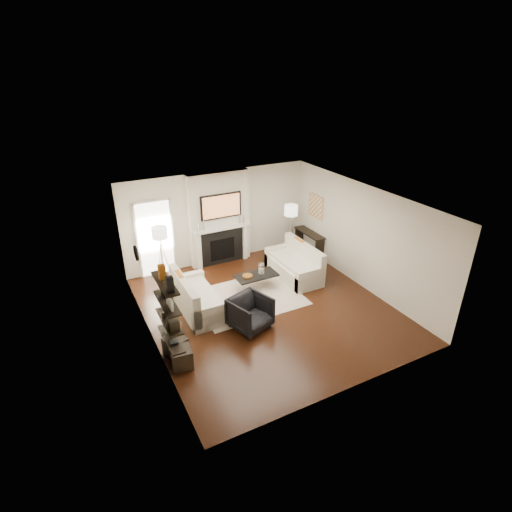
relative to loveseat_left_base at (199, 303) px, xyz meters
name	(u,v)px	position (x,y,z in m)	size (l,w,h in m)	color
room_envelope	(268,258)	(1.49, -0.68, 1.14)	(6.00, 6.00, 6.00)	black
chimney_breast	(219,219)	(1.49, 2.20, 1.14)	(1.80, 0.25, 2.70)	silver
fireplace_surround	(222,247)	(1.49, 2.06, 0.31)	(1.30, 0.02, 1.04)	black
firebox	(222,249)	(1.49, 2.06, 0.24)	(0.75, 0.02, 0.65)	black
mantel_pilaster_l	(199,251)	(0.77, 2.03, 0.34)	(0.12, 0.08, 1.10)	white
mantel_pilaster_r	(245,242)	(2.21, 2.03, 0.34)	(0.12, 0.08, 1.10)	white
mantel_shelf	(222,228)	(1.49, 2.01, 0.91)	(1.70, 0.18, 0.07)	white
tv_body	(221,206)	(1.49, 2.04, 1.57)	(1.20, 0.06, 0.70)	black
tv_screen	(221,206)	(1.49, 2.00, 1.57)	(1.10, 0.01, 0.62)	#BF723F
candlestick_l_tall	(204,226)	(0.94, 2.02, 1.09)	(0.04, 0.04, 0.30)	silver
candlestick_l_short	(199,227)	(0.81, 2.02, 1.06)	(0.04, 0.04, 0.24)	silver
candlestick_r_tall	(239,219)	(2.04, 2.02, 1.09)	(0.04, 0.04, 0.30)	silver
candlestick_r_short	(244,219)	(2.17, 2.02, 1.06)	(0.04, 0.04, 0.24)	silver
hallway_panel	(155,239)	(-0.36, 2.30, 0.84)	(0.90, 0.02, 2.10)	white
door_trim_l	(138,243)	(-0.84, 2.28, 0.84)	(0.06, 0.06, 2.16)	white
door_trim_r	(173,236)	(0.12, 2.28, 0.84)	(0.06, 0.06, 2.16)	white
door_trim_top	(151,201)	(-0.36, 2.28, 1.92)	(1.02, 0.06, 0.06)	white
rug	(248,298)	(1.27, -0.04, -0.20)	(2.60, 2.00, 0.01)	beige
loveseat_left_base	(199,303)	(0.00, 0.00, 0.00)	(0.85, 1.80, 0.42)	beige
loveseat_left_back	(184,295)	(-0.33, 0.00, 0.32)	(0.18, 1.80, 0.80)	beige
loveseat_left_arm_n	(211,317)	(0.00, -0.81, 0.09)	(0.85, 0.18, 0.60)	beige
loveseat_left_arm_s	(188,284)	(0.00, 0.81, 0.09)	(0.85, 0.18, 0.60)	beige
loveseat_left_cushion	(200,293)	(0.05, 0.00, 0.26)	(0.63, 1.44, 0.10)	beige
pillow_left_orange	(180,281)	(-0.33, 0.30, 0.52)	(0.10, 0.42, 0.42)	#B35E16
pillow_left_charcoal	(188,294)	(-0.33, -0.30, 0.51)	(0.10, 0.40, 0.40)	black
loveseat_right_base	(293,270)	(2.90, 0.41, 0.00)	(0.85, 1.80, 0.42)	beige
loveseat_right_back	(304,257)	(3.24, 0.41, 0.32)	(0.18, 1.80, 0.80)	beige
loveseat_right_arm_n	(310,279)	(2.90, -0.40, 0.09)	(0.85, 0.18, 0.60)	beige
loveseat_right_arm_s	(279,255)	(2.90, 1.22, 0.09)	(0.85, 0.18, 0.60)	beige
loveseat_right_cushion	(292,262)	(2.85, 0.41, 0.26)	(0.63, 1.44, 0.10)	beige
pillow_right_orange	(299,246)	(3.24, 0.71, 0.52)	(0.10, 0.42, 0.42)	#B35E16
pillow_right_charcoal	(311,255)	(3.24, 0.11, 0.51)	(0.10, 0.40, 0.40)	black
coffee_table	(256,275)	(1.67, 0.27, 0.19)	(1.10, 0.55, 0.04)	black
coffee_leg_nw	(243,291)	(1.17, 0.05, -0.02)	(0.02, 0.02, 0.38)	silver
coffee_leg_ne	(277,282)	(2.17, 0.05, -0.02)	(0.02, 0.02, 0.38)	silver
coffee_leg_sw	(235,283)	(1.17, 0.49, -0.02)	(0.02, 0.02, 0.38)	silver
coffee_leg_se	(269,275)	(2.17, 0.49, -0.02)	(0.02, 0.02, 0.38)	silver
hurricane_glass	(261,269)	(1.82, 0.27, 0.35)	(0.15, 0.15, 0.27)	white
hurricane_candle	(261,271)	(1.82, 0.27, 0.29)	(0.11, 0.11, 0.16)	white
copper_bowl	(248,276)	(1.42, 0.27, 0.24)	(0.26, 0.26, 0.04)	#B2651D
armchair	(250,312)	(0.78, -1.17, 0.20)	(0.80, 0.75, 0.82)	black
lamp_left_post	(163,262)	(-0.36, 1.72, 0.39)	(0.02, 0.02, 1.20)	silver
lamp_left_shade	(159,233)	(-0.36, 1.72, 1.24)	(0.40, 0.40, 0.30)	white
lamp_left_leg_a	(167,262)	(-0.25, 1.72, 0.39)	(0.02, 0.02, 1.25)	silver
lamp_left_leg_b	(160,261)	(-0.42, 1.81, 0.39)	(0.02, 0.02, 1.25)	silver
lamp_left_leg_c	(162,264)	(-0.42, 1.62, 0.39)	(0.02, 0.02, 1.25)	silver
lamp_right_post	(290,237)	(3.54, 1.64, 0.39)	(0.02, 0.02, 1.20)	silver
lamp_right_shade	(291,210)	(3.54, 1.64, 1.24)	(0.40, 0.40, 0.30)	white
lamp_right_leg_a	(293,236)	(3.65, 1.64, 0.39)	(0.02, 0.02, 1.25)	silver
lamp_right_leg_b	(287,236)	(3.48, 1.73, 0.39)	(0.02, 0.02, 1.25)	silver
lamp_right_leg_c	(290,238)	(3.48, 1.54, 0.39)	(0.02, 0.02, 1.25)	silver
console_top	(310,233)	(4.06, 1.37, 0.52)	(0.35, 1.20, 0.04)	black
console_leg_n	(319,251)	(4.06, 0.82, 0.14)	(0.30, 0.04, 0.71)	black
console_leg_s	(299,238)	(4.06, 1.92, 0.14)	(0.30, 0.04, 0.71)	black
wall_art	(316,206)	(4.22, 1.37, 1.34)	(0.03, 0.70, 0.70)	tan
shelf_bottom	(171,339)	(-1.13, -1.68, 0.49)	(0.25, 1.00, 0.04)	black
shelf_lower	(169,321)	(-1.13, -1.68, 0.89)	(0.25, 1.00, 0.04)	black
shelf_upper	(167,302)	(-1.13, -1.68, 1.29)	(0.25, 1.00, 0.04)	black
shelf_top	(165,283)	(-1.13, -1.68, 1.69)	(0.25, 1.00, 0.04)	black
decor_magfile_a	(170,284)	(-1.13, -2.04, 1.85)	(0.12, 0.10, 0.28)	black
decor_magfile_b	(162,272)	(-1.13, -1.55, 1.85)	(0.12, 0.10, 0.28)	#B35E16
decor_frame_a	(170,302)	(-1.13, -1.90, 1.42)	(0.04, 0.30, 0.22)	white
decor_frame_b	(163,292)	(-1.13, -1.47, 1.40)	(0.04, 0.22, 0.18)	black
decor_wine_rack	(173,324)	(-1.13, -1.96, 1.01)	(0.18, 0.25, 0.20)	black
decor_box_small	(166,313)	(-1.13, -1.53, 0.97)	(0.15, 0.12, 0.12)	black
decor_books	(173,341)	(-1.13, -1.83, 0.53)	(0.14, 0.20, 0.05)	black
decor_box_tall	(168,328)	(-1.13, -1.47, 0.60)	(0.10, 0.10, 0.18)	white
clock_rim	(136,253)	(-1.24, 0.22, 1.49)	(0.34, 0.34, 0.04)	black
clock_face	(137,253)	(-1.22, 0.22, 1.49)	(0.29, 0.29, 0.01)	white
ottoman_near	(175,347)	(-0.98, -1.32, -0.01)	(0.40, 0.40, 0.40)	black
ottoman_far	(181,358)	(-0.98, -1.69, -0.01)	(0.40, 0.40, 0.40)	black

